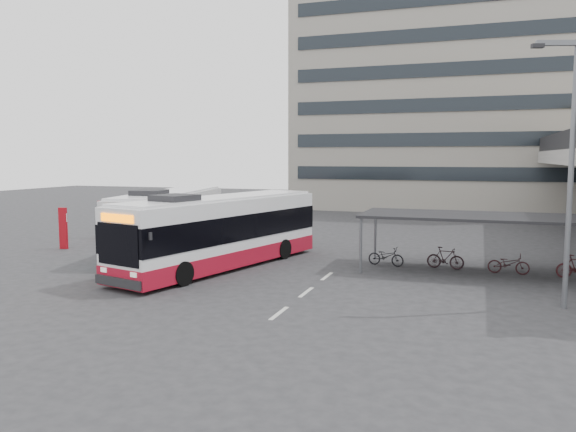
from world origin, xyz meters
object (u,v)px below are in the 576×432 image
(pedestrian, at_px, (232,242))
(bus_teal, at_px, (171,221))
(lamp_post, at_px, (568,158))
(bus_main, at_px, (222,232))

(pedestrian, bearing_deg, bus_teal, 117.60)
(bus_teal, height_order, lamp_post, lamp_post)
(pedestrian, distance_m, lamp_post, 16.10)
(bus_main, relative_size, pedestrian, 7.80)
(bus_main, distance_m, lamp_post, 14.50)
(bus_main, height_order, bus_teal, bus_main)
(pedestrian, relative_size, lamp_post, 0.18)
(bus_main, xyz_separation_m, bus_teal, (-4.69, 3.43, -0.03))
(bus_main, relative_size, lamp_post, 1.38)
(bus_main, bearing_deg, pedestrian, 120.03)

